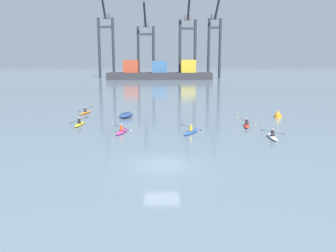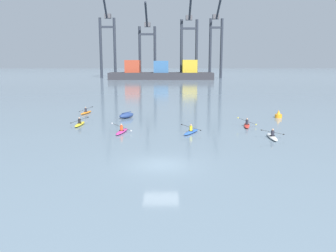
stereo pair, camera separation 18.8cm
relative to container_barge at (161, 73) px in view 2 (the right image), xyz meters
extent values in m
plane|color=slate|center=(1.75, -126.10, -2.79)|extent=(800.00, 800.00, 0.00)
cube|color=#28282D|center=(-0.03, 0.00, -1.36)|extent=(43.36, 11.80, 2.86)
cube|color=#993823|center=(-11.95, 0.00, 2.64)|extent=(6.07, 8.26, 5.13)
cube|color=#2D5684|center=(-0.03, 0.00, 2.50)|extent=(6.07, 8.26, 4.85)
cube|color=#B29323|center=(11.90, 0.00, 2.69)|extent=(6.07, 8.26, 5.23)
cylinder|color=#232833|center=(-27.70, 14.18, 10.62)|extent=(1.20, 1.20, 26.82)
cylinder|color=#232833|center=(-21.33, 14.18, 10.62)|extent=(1.20, 1.20, 26.82)
cube|color=#232833|center=(-24.52, 14.18, 20.01)|extent=(7.57, 0.90, 0.90)
cylinder|color=#232833|center=(-24.52, 8.68, 29.45)|extent=(0.90, 11.63, 11.49)
cube|color=#47474C|center=(-24.52, 16.68, 25.03)|extent=(2.80, 2.80, 2.00)
cylinder|color=#232833|center=(-9.99, 14.90, 8.78)|extent=(1.20, 1.20, 23.14)
cylinder|color=#232833|center=(-3.05, 14.90, 8.78)|extent=(1.20, 1.20, 23.14)
cube|color=#232833|center=(-6.52, 14.90, 16.88)|extent=(8.14, 0.90, 0.90)
cylinder|color=#232833|center=(-6.52, 8.58, 24.64)|extent=(0.90, 13.15, 9.32)
cube|color=#47474C|center=(-6.52, 17.40, 21.35)|extent=(2.80, 2.80, 2.00)
cylinder|color=#232833|center=(8.78, 6.82, 9.83)|extent=(1.20, 1.20, 25.24)
cylinder|color=#232833|center=(15.37, 6.82, 9.83)|extent=(1.20, 1.20, 25.24)
cube|color=#232833|center=(12.07, 6.82, 18.67)|extent=(7.79, 0.90, 0.90)
cylinder|color=#232833|center=(12.07, 0.59, 27.32)|extent=(0.90, 13.01, 10.45)
cube|color=#47474C|center=(12.07, 9.32, 23.45)|extent=(2.80, 2.80, 2.00)
cylinder|color=#232833|center=(21.90, 11.46, 10.32)|extent=(1.20, 1.20, 26.23)
cylinder|color=#232833|center=(26.92, 11.46, 10.32)|extent=(1.20, 1.20, 26.23)
cube|color=#232833|center=(24.41, 11.46, 19.50)|extent=(6.23, 0.90, 0.90)
cylinder|color=#232833|center=(24.41, 5.23, 26.99)|extent=(0.90, 12.91, 7.89)
cube|color=#47474C|center=(24.41, 13.96, 24.43)|extent=(2.80, 2.80, 2.00)
ellipsoid|color=navy|center=(-3.00, -105.01, -2.44)|extent=(2.29, 2.79, 0.70)
cube|color=navy|center=(-3.00, -105.01, -2.06)|extent=(1.06, 1.70, 0.06)
cylinder|color=orange|center=(16.68, -104.84, -2.57)|extent=(0.90, 0.90, 0.45)
cone|color=orange|center=(16.68, -104.84, -2.07)|extent=(0.50, 0.49, 0.55)
ellipsoid|color=orange|center=(-9.14, -100.91, -2.66)|extent=(1.27, 3.45, 0.26)
torus|color=black|center=(-9.16, -101.01, -2.52)|extent=(0.58, 0.58, 0.05)
cylinder|color=#23232D|center=(-9.16, -101.01, -2.28)|extent=(0.30, 0.30, 0.50)
sphere|color=tan|center=(-9.16, -101.01, -1.93)|extent=(0.19, 0.19, 0.19)
cylinder|color=black|center=(-9.15, -100.96, -2.18)|extent=(1.95, 0.43, 0.76)
ellipsoid|color=black|center=(-10.11, -100.76, -2.54)|extent=(0.21, 0.08, 0.17)
ellipsoid|color=black|center=(-8.18, -101.15, -1.82)|extent=(0.21, 0.08, 0.17)
ellipsoid|color=#2856B2|center=(4.65, -114.91, -2.66)|extent=(2.07, 3.31, 0.26)
torus|color=black|center=(4.61, -115.00, -2.52)|extent=(0.66, 0.66, 0.05)
cylinder|color=gold|center=(4.61, -115.00, -2.28)|extent=(0.30, 0.30, 0.50)
sphere|color=tan|center=(4.61, -115.00, -1.93)|extent=(0.19, 0.19, 0.19)
cylinder|color=black|center=(4.63, -114.95, -2.18)|extent=(1.86, 0.96, 0.46)
ellipsoid|color=black|center=(3.71, -114.49, -1.97)|extent=(0.20, 0.13, 0.14)
ellipsoid|color=black|center=(5.55, -115.42, -2.39)|extent=(0.20, 0.13, 0.14)
ellipsoid|color=red|center=(11.16, -111.12, -2.66)|extent=(1.32, 3.45, 0.26)
torus|color=black|center=(11.14, -111.22, -2.52)|extent=(0.58, 0.58, 0.05)
cylinder|color=#23232D|center=(11.14, -111.22, -2.28)|extent=(0.30, 0.30, 0.50)
sphere|color=tan|center=(11.14, -111.22, -1.93)|extent=(0.19, 0.19, 0.19)
cylinder|color=black|center=(11.15, -111.17, -2.18)|extent=(1.95, 0.47, 0.73)
ellipsoid|color=yellow|center=(10.18, -110.96, -1.83)|extent=(0.21, 0.08, 0.16)
ellipsoid|color=yellow|center=(12.11, -111.39, -2.53)|extent=(0.21, 0.08, 0.16)
ellipsoid|color=silver|center=(12.13, -117.41, -2.66)|extent=(0.83, 3.43, 0.26)
torus|color=black|center=(12.13, -117.51, -2.52)|extent=(0.52, 0.52, 0.05)
cylinder|color=#23232D|center=(12.13, -117.51, -2.28)|extent=(0.30, 0.30, 0.50)
sphere|color=tan|center=(12.13, -117.51, -1.93)|extent=(0.19, 0.19, 0.19)
cylinder|color=black|center=(12.13, -117.46, -2.18)|extent=(2.07, 0.17, 0.42)
ellipsoid|color=black|center=(11.10, -117.39, -1.99)|extent=(0.20, 0.05, 0.14)
ellipsoid|color=black|center=(13.16, -117.53, -2.37)|extent=(0.20, 0.05, 0.14)
ellipsoid|color=yellow|center=(-7.75, -110.30, -2.66)|extent=(0.74, 3.42, 0.26)
torus|color=black|center=(-7.76, -110.40, -2.52)|extent=(0.51, 0.51, 0.05)
cylinder|color=black|center=(-7.76, -110.40, -2.28)|extent=(0.30, 0.30, 0.50)
sphere|color=tan|center=(-7.76, -110.40, -1.93)|extent=(0.19, 0.19, 0.19)
cylinder|color=black|center=(-7.76, -110.35, -2.18)|extent=(2.00, 0.12, 0.70)
ellipsoid|color=black|center=(-8.75, -110.31, -2.52)|extent=(0.21, 0.05, 0.16)
ellipsoid|color=black|center=(-6.76, -110.39, -1.85)|extent=(0.21, 0.05, 0.16)
ellipsoid|color=#C13384|center=(-2.42, -114.66, -2.66)|extent=(1.21, 3.45, 0.26)
torus|color=black|center=(-2.43, -114.75, -2.52)|extent=(0.57, 0.57, 0.05)
cylinder|color=#DB471E|center=(-2.43, -114.75, -2.28)|extent=(0.30, 0.30, 0.50)
sphere|color=tan|center=(-2.43, -114.75, -1.93)|extent=(0.19, 0.19, 0.19)
cylinder|color=black|center=(-2.42, -114.70, -2.18)|extent=(1.96, 0.40, 0.74)
ellipsoid|color=silver|center=(-3.40, -114.52, -1.83)|extent=(0.21, 0.08, 0.16)
ellipsoid|color=silver|center=(-1.45, -114.89, -2.53)|extent=(0.21, 0.08, 0.16)
camera|label=1|loc=(1.93, -149.82, 4.29)|focal=37.61mm
camera|label=2|loc=(2.12, -149.83, 4.29)|focal=37.61mm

